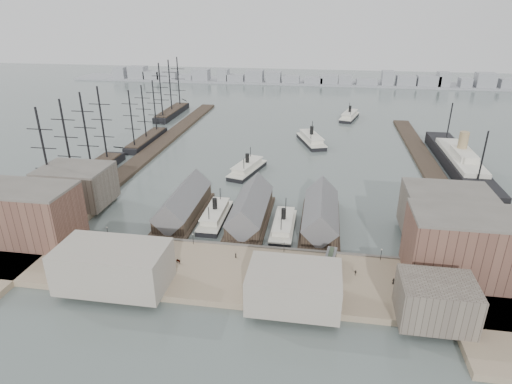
% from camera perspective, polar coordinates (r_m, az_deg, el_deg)
% --- Properties ---
extents(ground, '(900.00, 900.00, 0.00)m').
position_cam_1_polar(ground, '(147.01, -1.87, -6.75)').
color(ground, '#4E5B58').
rests_on(ground, ground).
extents(quay, '(180.00, 30.00, 2.00)m').
position_cam_1_polar(quay, '(129.91, -3.57, -10.74)').
color(quay, '#8B775D').
rests_on(quay, ground).
extents(seawall, '(180.00, 1.20, 2.30)m').
position_cam_1_polar(seawall, '(142.03, -2.27, -7.39)').
color(seawall, '#59544C').
rests_on(seawall, ground).
extents(west_wharf, '(10.00, 220.00, 1.60)m').
position_cam_1_polar(west_wharf, '(253.84, -12.82, 6.10)').
color(west_wharf, '#2D231C').
rests_on(west_wharf, ground).
extents(east_wharf, '(10.00, 180.00, 1.60)m').
position_cam_1_polar(east_wharf, '(232.89, 21.85, 3.41)').
color(east_wharf, '#2D231C').
rests_on(east_wharf, ground).
extents(ferry_shed_west, '(14.00, 42.00, 12.60)m').
position_cam_1_polar(ferry_shed_west, '(165.56, -9.65, -1.65)').
color(ferry_shed_west, '#2D231C').
rests_on(ferry_shed_west, ground).
extents(ferry_shed_center, '(14.00, 42.00, 12.60)m').
position_cam_1_polar(ferry_shed_center, '(159.50, -0.75, -2.30)').
color(ferry_shed_center, '#2D231C').
rests_on(ferry_shed_center, ground).
extents(ferry_shed_east, '(14.00, 42.00, 12.60)m').
position_cam_1_polar(ferry_shed_east, '(157.55, 8.62, -2.92)').
color(ferry_shed_east, '#2D231C').
rests_on(ferry_shed_east, ground).
extents(warehouse_west_front, '(32.00, 18.00, 18.00)m').
position_cam_1_polar(warehouse_west_front, '(160.14, -28.28, -2.67)').
color(warehouse_west_front, brown).
rests_on(warehouse_west_front, west_land).
extents(warehouse_west_back, '(26.00, 20.00, 14.00)m').
position_cam_1_polar(warehouse_west_back, '(183.19, -22.81, 0.77)').
color(warehouse_west_back, '#60564C').
rests_on(warehouse_west_back, west_land).
extents(warehouse_east_front, '(30.00, 18.00, 19.00)m').
position_cam_1_polar(warehouse_east_front, '(135.16, 25.83, -6.62)').
color(warehouse_east_front, brown).
rests_on(warehouse_east_front, east_land).
extents(warehouse_east_back, '(28.00, 20.00, 15.00)m').
position_cam_1_polar(warehouse_east_back, '(159.70, 23.95, -2.50)').
color(warehouse_east_back, '#60564C').
rests_on(warehouse_east_back, east_land).
extents(street_bldg_center, '(24.00, 16.00, 10.00)m').
position_cam_1_polar(street_bldg_center, '(114.35, 5.09, -12.46)').
color(street_bldg_center, gray).
rests_on(street_bldg_center, quay).
extents(street_bldg_west, '(30.00, 16.00, 12.00)m').
position_cam_1_polar(street_bldg_west, '(126.22, -18.48, -9.39)').
color(street_bldg_west, gray).
rests_on(street_bldg_west, quay).
extents(street_bldg_east, '(18.00, 14.00, 11.00)m').
position_cam_1_polar(street_bldg_east, '(117.09, 22.87, -13.23)').
color(street_bldg_east, '#60564C').
rests_on(street_bldg_east, quay).
extents(lamp_post_far_w, '(0.44, 0.44, 3.92)m').
position_cam_1_polar(lamp_post_far_w, '(153.32, -19.22, -4.81)').
color(lamp_post_far_w, black).
rests_on(lamp_post_far_w, quay).
extents(lamp_post_near_w, '(0.44, 0.44, 3.92)m').
position_cam_1_polar(lamp_post_near_w, '(142.17, -8.41, -5.95)').
color(lamp_post_near_w, black).
rests_on(lamp_post_near_w, quay).
extents(lamp_post_near_e, '(0.44, 0.44, 3.92)m').
position_cam_1_polar(lamp_post_near_e, '(136.82, 3.77, -6.99)').
color(lamp_post_near_e, black).
rests_on(lamp_post_near_e, quay).
extents(lamp_post_far_e, '(0.44, 0.44, 3.92)m').
position_cam_1_polar(lamp_post_far_e, '(137.94, 16.38, -7.72)').
color(lamp_post_far_e, black).
rests_on(lamp_post_far_e, quay).
extents(far_shore, '(500.00, 40.00, 15.72)m').
position_cam_1_polar(far_shore, '(464.89, 5.90, 14.64)').
color(far_shore, gray).
rests_on(far_shore, ground).
extents(ferry_docked_west, '(8.07, 26.89, 9.60)m').
position_cam_1_polar(ferry_docked_west, '(161.04, -5.46, -3.09)').
color(ferry_docked_west, black).
rests_on(ferry_docked_west, ground).
extents(ferry_docked_east, '(7.73, 25.78, 9.21)m').
position_cam_1_polar(ferry_docked_east, '(153.71, 3.66, -4.43)').
color(ferry_docked_east, black).
rests_on(ferry_docked_east, ground).
extents(ferry_open_near, '(15.78, 29.91, 10.23)m').
position_cam_1_polar(ferry_open_near, '(206.94, -1.16, 3.21)').
color(ferry_open_near, black).
rests_on(ferry_open_near, ground).
extents(ferry_open_mid, '(19.41, 32.74, 11.21)m').
position_cam_1_polar(ferry_open_mid, '(254.43, 7.37, 6.97)').
color(ferry_open_mid, black).
rests_on(ferry_open_mid, ground).
extents(ferry_open_far, '(15.63, 30.01, 10.27)m').
position_cam_1_polar(ferry_open_far, '(317.79, 12.35, 9.89)').
color(ferry_open_far, black).
rests_on(ferry_open_far, ground).
extents(sailing_ship_near, '(9.64, 66.43, 39.64)m').
position_cam_1_polar(sailing_ship_near, '(210.70, -22.03, 1.97)').
color(sailing_ship_near, black).
rests_on(sailing_ship_near, ground).
extents(sailing_ship_mid, '(8.23, 47.52, 33.81)m').
position_cam_1_polar(sailing_ship_mid, '(262.35, -14.39, 6.88)').
color(sailing_ship_mid, black).
rests_on(sailing_ship_mid, ground).
extents(sailing_ship_far, '(9.67, 53.70, 39.74)m').
position_cam_1_polar(sailing_ship_far, '(328.60, -11.14, 10.51)').
color(sailing_ship_far, black).
rests_on(sailing_ship_far, ground).
extents(ocean_steamer, '(13.14, 96.04, 19.21)m').
position_cam_1_polar(ocean_steamer, '(232.67, 25.48, 3.65)').
color(ocean_steamer, black).
rests_on(ocean_steamer, ground).
extents(tram, '(4.34, 11.40, 3.96)m').
position_cam_1_polar(tram, '(131.23, 9.82, -9.11)').
color(tram, black).
rests_on(tram, quay).
extents(horse_cart_left, '(4.79, 2.20, 1.58)m').
position_cam_1_polar(horse_cart_left, '(147.77, -20.02, -6.88)').
color(horse_cart_left, black).
rests_on(horse_cart_left, quay).
extents(horse_cart_center, '(4.92, 3.36, 1.72)m').
position_cam_1_polar(horse_cart_center, '(133.70, -10.65, -9.11)').
color(horse_cart_center, black).
rests_on(horse_cart_center, quay).
extents(horse_cart_right, '(4.72, 1.97, 1.66)m').
position_cam_1_polar(horse_cart_right, '(124.20, 6.42, -11.62)').
color(horse_cart_right, black).
rests_on(horse_cart_right, quay).
extents(pedestrian_0, '(0.75, 0.81, 1.79)m').
position_cam_1_polar(pedestrian_0, '(151.68, -22.58, -6.45)').
color(pedestrian_0, black).
rests_on(pedestrian_0, quay).
extents(pedestrian_1, '(0.99, 0.90, 1.67)m').
position_cam_1_polar(pedestrian_1, '(138.02, -17.20, -8.72)').
color(pedestrian_1, black).
rests_on(pedestrian_1, quay).
extents(pedestrian_2, '(1.24, 1.32, 1.79)m').
position_cam_1_polar(pedestrian_2, '(146.08, -13.03, -6.31)').
color(pedestrian_2, black).
rests_on(pedestrian_2, quay).
extents(pedestrian_3, '(1.01, 0.82, 1.61)m').
position_cam_1_polar(pedestrian_3, '(134.07, -11.95, -9.15)').
color(pedestrian_3, black).
rests_on(pedestrian_3, quay).
extents(pedestrian_4, '(0.56, 0.81, 1.58)m').
position_cam_1_polar(pedestrian_4, '(134.62, -2.71, -8.47)').
color(pedestrian_4, black).
rests_on(pedestrian_4, quay).
extents(pedestrian_5, '(0.67, 0.76, 1.74)m').
position_cam_1_polar(pedestrian_5, '(127.69, 2.47, -10.37)').
color(pedestrian_5, black).
rests_on(pedestrian_5, quay).
extents(pedestrian_6, '(0.96, 0.81, 1.78)m').
position_cam_1_polar(pedestrian_6, '(134.01, 8.62, -8.85)').
color(pedestrian_6, black).
rests_on(pedestrian_6, quay).
extents(pedestrian_7, '(1.09, 0.69, 1.62)m').
position_cam_1_polar(pedestrian_7, '(120.98, 9.13, -12.88)').
color(pedestrian_7, black).
rests_on(pedestrian_7, quay).
extents(pedestrian_8, '(1.08, 0.83, 1.71)m').
position_cam_1_polar(pedestrian_8, '(129.90, 13.12, -10.41)').
color(pedestrian_8, black).
rests_on(pedestrian_8, quay).
extents(pedestrian_9, '(0.98, 0.74, 1.82)m').
position_cam_1_polar(pedestrian_9, '(128.91, 17.86, -11.26)').
color(pedestrian_9, black).
rests_on(pedestrian_9, quay).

